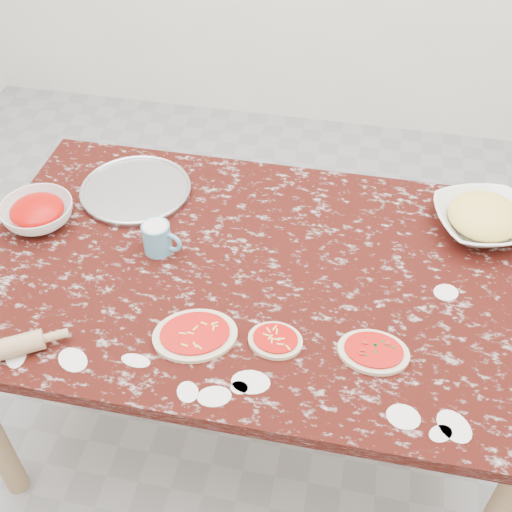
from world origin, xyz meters
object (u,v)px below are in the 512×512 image
object	(u,v)px
worktable	(256,289)
pizza_tray	(136,191)
sauce_bowl	(38,214)
cheese_bowl	(483,221)
flour_mug	(158,238)

from	to	relation	value
worktable	pizza_tray	world-z (taller)	pizza_tray
sauce_bowl	pizza_tray	bearing A→B (deg)	39.67
sauce_bowl	cheese_bowl	bearing A→B (deg)	9.99
pizza_tray	flour_mug	size ratio (longest dim) A/B	2.87
pizza_tray	sauce_bowl	world-z (taller)	sauce_bowl
worktable	pizza_tray	xyz separation A→B (m)	(-0.45, 0.26, 0.09)
cheese_bowl	flour_mug	xyz separation A→B (m)	(-0.92, -0.28, 0.01)
sauce_bowl	cheese_bowl	xyz separation A→B (m)	(1.31, 0.23, 0.00)
sauce_bowl	flour_mug	distance (m)	0.40
cheese_bowl	flour_mug	bearing A→B (deg)	-163.12
worktable	sauce_bowl	size ratio (longest dim) A/B	7.45
cheese_bowl	flour_mug	size ratio (longest dim) A/B	2.35
pizza_tray	cheese_bowl	bearing A→B (deg)	1.81
sauce_bowl	flour_mug	xyz separation A→B (m)	(0.39, -0.05, 0.02)
worktable	cheese_bowl	xyz separation A→B (m)	(0.63, 0.30, 0.12)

